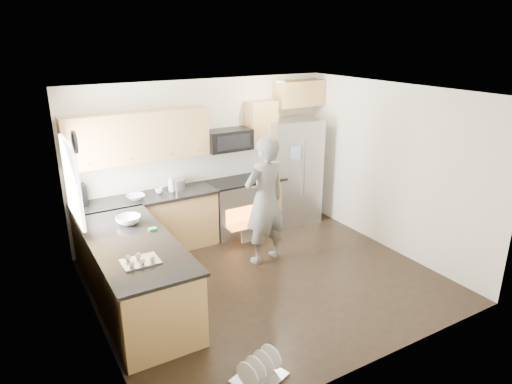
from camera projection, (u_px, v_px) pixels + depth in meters
ground at (267, 280)px, 6.40m from camera, size 4.50×4.50×0.00m
room_shell at (265, 166)px, 5.84m from camera, size 4.54×4.04×2.62m
back_cabinet_run at (178, 188)px, 7.23m from camera, size 4.45×0.64×2.50m
peninsula at (136, 275)px, 5.61m from camera, size 0.96×2.36×1.03m
stove_range at (232, 196)px, 7.72m from camera, size 0.76×0.97×1.79m
refrigerator at (291, 171)px, 8.23m from camera, size 1.01×0.84×1.87m
person at (265, 201)px, 6.66m from camera, size 0.76×0.55×1.93m
dish_rack at (259, 373)px, 4.54m from camera, size 0.59×0.53×0.30m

